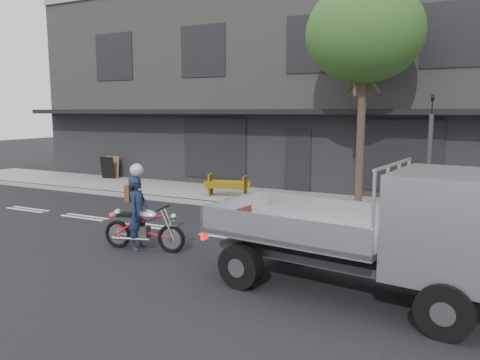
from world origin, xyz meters
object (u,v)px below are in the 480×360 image
Objects in this scene: motorcycle at (144,227)px; rider at (138,213)px; traffic_light_pole at (429,165)px; flatbed_ute at (424,227)px; street_tree at (364,34)px; construction_barrier at (224,186)px; sandwich_board at (108,168)px.

rider is at bearing 170.18° from motorcycle.
flatbed_ute is at bearing -85.56° from traffic_light_pole.
traffic_light_pole is (2.00, -0.85, -3.63)m from street_tree.
construction_barrier is (-6.89, 6.20, -0.75)m from flatbed_ute.
rider is (-5.55, -5.15, -0.83)m from traffic_light_pole.
motorcycle is 0.34m from rider.
traffic_light_pole is 2.12× the size of rider.
flatbed_ute is at bearing -44.24° from sandwich_board.
traffic_light_pole reaches higher than motorcycle.
rider reaches higher than sandwich_board.
sandwich_board is (-13.62, 7.92, -0.67)m from flatbed_ute.
construction_barrier is 1.47× the size of sandwich_board.
street_tree is 8.27m from rider.
construction_barrier is (-6.45, 0.51, -1.10)m from traffic_light_pole.
motorcycle is at bearing -178.10° from flatbed_ute.
rider is 1.16× the size of construction_barrier.
sandwich_board reaches higher than construction_barrier.
motorcycle is (-5.40, -5.15, -1.13)m from traffic_light_pole.
motorcycle reaches higher than construction_barrier.
street_tree is at bearing -21.13° from sandwich_board.
construction_barrier is (-1.05, 5.67, 0.03)m from motorcycle.
construction_barrier is 6.95m from sandwich_board.
construction_barrier is at bearing 175.44° from traffic_light_pole.
rider is 10.62m from sandwich_board.
street_tree is 4.74× the size of construction_barrier.
traffic_light_pole is at bearing -56.98° from rider.
street_tree reaches higher than sandwich_board.
flatbed_ute is 3.61× the size of construction_barrier.
sandwich_board is (-13.18, 2.23, -1.02)m from traffic_light_pole.
street_tree is at bearing 117.58° from flatbed_ute.
street_tree is 6.50m from construction_barrier.
traffic_light_pole is 0.68× the size of flatbed_ute.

